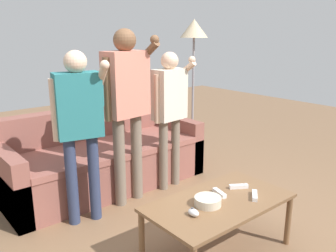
% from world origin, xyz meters
% --- Properties ---
extents(ground_plane, '(12.00, 12.00, 0.00)m').
position_xyz_m(ground_plane, '(0.00, 0.00, 0.00)').
color(ground_plane, brown).
extents(couch, '(2.12, 0.88, 0.81)m').
position_xyz_m(couch, '(-0.01, 1.48, 0.29)').
color(couch, brown).
rests_on(couch, ground).
extents(coffee_table, '(1.08, 0.60, 0.43)m').
position_xyz_m(coffee_table, '(0.03, -0.18, 0.38)').
color(coffee_table, brown).
rests_on(coffee_table, ground).
extents(snack_bowl, '(0.19, 0.19, 0.06)m').
position_xyz_m(snack_bowl, '(-0.09, -0.17, 0.46)').
color(snack_bowl, beige).
rests_on(snack_bowl, coffee_table).
extents(game_remote_nunchuk, '(0.06, 0.09, 0.05)m').
position_xyz_m(game_remote_nunchuk, '(-0.27, -0.22, 0.45)').
color(game_remote_nunchuk, white).
rests_on(game_remote_nunchuk, coffee_table).
extents(floor_lamp, '(0.34, 0.34, 1.77)m').
position_xyz_m(floor_lamp, '(1.33, 1.49, 1.53)').
color(floor_lamp, '#2D2D33').
rests_on(floor_lamp, ground).
extents(player_left, '(0.43, 0.38, 1.48)m').
position_xyz_m(player_left, '(-0.52, 0.89, 0.93)').
color(player_left, '#2D3856').
rests_on(player_left, ground).
extents(player_center, '(0.51, 0.33, 1.65)m').
position_xyz_m(player_center, '(-0.01, 0.96, 1.04)').
color(player_center, '#756656').
rests_on(player_center, ground).
extents(player_right, '(0.44, 0.28, 1.43)m').
position_xyz_m(player_right, '(0.52, 0.97, 0.90)').
color(player_right, '#756656').
rests_on(player_right, ground).
extents(game_remote_wand_near, '(0.07, 0.15, 0.03)m').
position_xyz_m(game_remote_wand_near, '(0.10, -0.11, 0.45)').
color(game_remote_wand_near, white).
rests_on(game_remote_wand_near, coffee_table).
extents(game_remote_wand_far, '(0.15, 0.11, 0.03)m').
position_xyz_m(game_remote_wand_far, '(0.30, -0.13, 0.45)').
color(game_remote_wand_far, white).
rests_on(game_remote_wand_far, coffee_table).
extents(game_remote_wand_spare, '(0.14, 0.12, 0.03)m').
position_xyz_m(game_remote_wand_spare, '(0.27, -0.31, 0.45)').
color(game_remote_wand_spare, white).
rests_on(game_remote_wand_spare, coffee_table).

